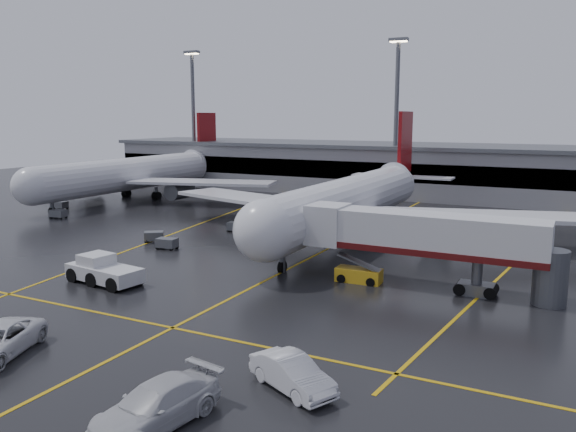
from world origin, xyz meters
The scene contains 20 objects.
ground centered at (0.00, 0.00, 0.00)m, with size 220.00×220.00×0.00m, color black.
apron_line_centre centered at (0.00, 0.00, 0.01)m, with size 0.25×90.00×0.02m, color gold.
apron_line_stop centered at (0.00, -22.00, 0.01)m, with size 60.00×0.25×0.02m, color gold.
apron_line_left centered at (-20.00, 10.00, 0.01)m, with size 0.25×70.00×0.02m, color gold.
apron_line_right centered at (18.00, 10.00, 0.01)m, with size 0.25×70.00×0.02m, color gold.
terminal centered at (0.00, 47.93, 4.32)m, with size 122.00×19.00×8.60m.
light_mast_left centered at (-45.00, 42.00, 14.47)m, with size 3.00×1.20×25.45m.
light_mast_mid centered at (-5.00, 42.00, 14.47)m, with size 3.00×1.20×25.45m.
main_airliner centered at (0.00, 9.70, 4.21)m, with size 48.80×45.60×14.10m.
second_airliner centered at (-42.00, 21.70, 4.21)m, with size 48.80×45.60×14.10m.
jet_bridge centered at (11.87, -6.00, 3.93)m, with size 19.90×3.40×6.05m.
pushback_tractor centered at (-11.37, -16.45, 0.95)m, with size 6.94×3.60×2.38m.
belt_loader centered at (6.92, -6.78, 0.57)m, with size 3.74×1.85×2.33m.
service_van_b centered at (6.80, -31.69, 0.93)m, with size 2.61×6.43×1.87m, color silver.
service_van_c centered at (10.55, -26.00, 0.84)m, with size 1.78×5.12×1.69m, color silver.
baggage_cart_a centered at (-14.53, -4.49, 0.63)m, with size 2.15×1.55×1.12m.
baggage_cart_b centered at (-17.95, -2.39, 0.63)m, with size 2.38×2.23×1.12m.
baggage_cart_c centered at (-13.03, 6.33, 0.63)m, with size 2.15×1.54×1.12m.
baggage_cart_d centered at (-44.82, 8.88, 0.63)m, with size 2.08×1.43×1.12m.
baggage_cart_e centered at (-38.83, 3.25, 0.63)m, with size 2.15×1.55×1.12m.
Camera 1 is at (22.51, -49.76, 13.29)m, focal length 36.04 mm.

